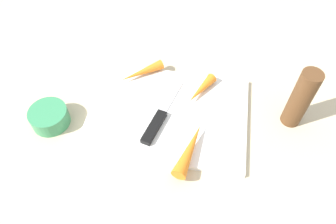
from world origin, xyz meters
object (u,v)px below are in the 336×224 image
cutting_board (168,114)px  pepper_grinder (300,99)px  carrot_shortest (201,90)px  knife (157,123)px  carrot_medium (142,72)px  small_bowl (49,117)px  carrot_longest (190,149)px

cutting_board → pepper_grinder: pepper_grinder is taller
carrot_shortest → pepper_grinder: bearing=109.1°
knife → carrot_medium: (0.06, -0.14, 0.01)m
small_bowl → pepper_grinder: size_ratio=0.56×
cutting_board → carrot_shortest: size_ratio=3.75×
carrot_longest → carrot_medium: 0.25m
carrot_medium → pepper_grinder: size_ratio=0.74×
small_bowl → pepper_grinder: bearing=-169.6°
knife → carrot_medium: carrot_medium is taller
carrot_medium → pepper_grinder: pepper_grinder is taller
carrot_longest → carrot_medium: (0.15, -0.20, -0.00)m
small_bowl → carrot_longest: bearing=174.2°
cutting_board → carrot_medium: 0.13m
small_bowl → carrot_shortest: bearing=-157.6°
small_bowl → cutting_board: bearing=-165.9°
carrot_shortest → carrot_longest: bearing=27.2°
cutting_board → pepper_grinder: bearing=-173.0°
carrot_longest → small_bowl: size_ratio=1.52×
cutting_board → pepper_grinder: size_ratio=2.36×
carrot_longest → carrot_shortest: bearing=11.8°
cutting_board → carrot_longest: (-0.06, 0.10, 0.02)m
knife → small_bowl: size_ratio=2.33×
small_bowl → carrot_medium: bearing=-136.5°
cutting_board → small_bowl: bearing=14.1°
carrot_shortest → pepper_grinder: 0.22m
carrot_shortest → cutting_board: bearing=-15.2°
carrot_shortest → small_bowl: 0.35m
carrot_shortest → carrot_medium: bearing=-73.0°
pepper_grinder → knife: bearing=13.7°
knife → carrot_longest: size_ratio=1.53×
carrot_medium → small_bowl: bearing=4.5°
carrot_longest → small_bowl: carrot_longest is taller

